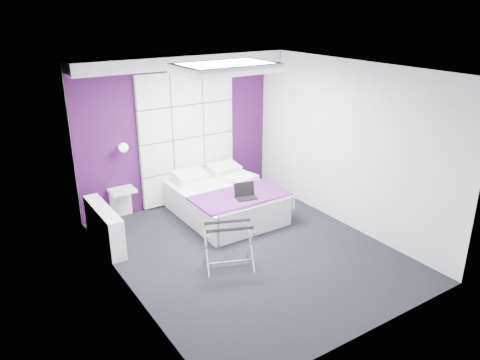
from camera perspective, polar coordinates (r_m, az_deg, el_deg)
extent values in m
plane|color=black|center=(6.88, 1.13, -8.54)|extent=(4.40, 4.40, 0.00)
plane|color=white|center=(6.04, 1.31, 13.47)|extent=(4.40, 4.40, 0.00)
plane|color=white|center=(8.18, -7.56, 5.96)|extent=(3.60, 0.00, 3.60)
plane|color=white|center=(5.59, -14.21, -1.61)|extent=(0.00, 4.40, 4.40)
plane|color=white|center=(7.46, 12.74, 4.18)|extent=(0.00, 4.40, 4.40)
cube|color=#370D3B|center=(8.17, -7.53, 5.95)|extent=(3.58, 0.02, 2.58)
cube|color=white|center=(7.73, -7.15, 14.20)|extent=(3.58, 0.50, 0.20)
sphere|color=white|center=(7.69, -14.12, 3.94)|extent=(0.15, 0.15, 0.15)
cube|color=white|center=(7.17, -16.22, -5.47)|extent=(0.22, 1.20, 0.60)
cube|color=white|center=(7.89, -1.74, -3.41)|extent=(1.43, 1.78, 0.27)
cube|color=white|center=(7.80, -1.76, -1.76)|extent=(1.47, 1.82, 0.22)
cube|color=#481651|center=(7.40, 0.01, -1.96)|extent=(1.53, 0.80, 0.03)
cube|color=white|center=(7.86, -14.17, -1.27)|extent=(0.41, 0.32, 0.05)
cube|color=black|center=(6.21, -1.40, -5.57)|extent=(0.63, 0.47, 0.01)
cube|color=black|center=(7.28, 0.76, -2.19)|extent=(0.33, 0.23, 0.02)
cube|color=black|center=(7.32, 0.26, -1.04)|extent=(0.33, 0.01, 0.22)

